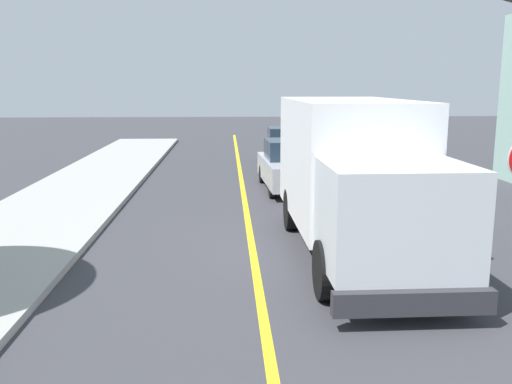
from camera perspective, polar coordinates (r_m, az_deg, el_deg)
The scene contains 4 objects.
centre_line_yellow at distance 11.87m, azimuth -0.30°, elevation -6.32°, with size 0.16×56.00×0.01m, color gold.
box_truck at distance 11.78m, azimuth 9.99°, elevation 2.18°, with size 2.47×7.20×3.20m.
parked_car_near at distance 18.97m, azimuth 3.53°, elevation 2.64°, with size 2.01×4.48×1.67m.
parked_car_mid at distance 24.47m, azimuth 3.16°, elevation 4.52°, with size 1.82×4.41×1.67m.
Camera 1 is at (-0.54, -1.32, 3.53)m, focal length 39.27 mm.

